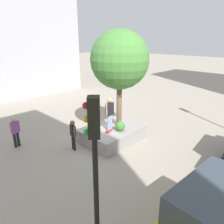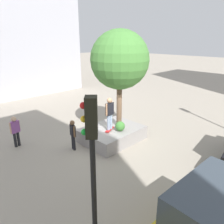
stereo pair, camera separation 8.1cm
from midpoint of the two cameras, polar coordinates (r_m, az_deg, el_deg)
ground_plane at (r=11.70m, az=-1.38°, el=-7.68°), size 120.00×120.00×0.00m
planter_ledge at (r=11.67m, az=0.20°, el=-5.82°), size 3.10×2.39×0.70m
plaza_tree at (r=10.91m, az=2.27°, el=13.54°), size 2.93×2.93×5.00m
boxwood_shrub at (r=11.10m, az=2.36°, el=-3.77°), size 0.50×0.50×0.50m
skateboard at (r=11.19m, az=-0.40°, el=-4.65°), size 0.82×0.51×0.07m
skateboarder at (r=10.83m, az=-0.41°, el=0.14°), size 0.57×0.26×1.69m
traffic_light_corner at (r=4.64m, az=-4.76°, el=-11.79°), size 0.37×0.37×4.19m
bystander_watching at (r=10.67m, az=-10.10°, el=-5.46°), size 0.28×0.50×1.54m
passerby_with_bag at (r=11.80m, az=-24.07°, el=-4.22°), size 0.54×0.26×1.61m
plaza_lowrise_south at (r=24.83m, az=-23.82°, el=21.18°), size 9.46×7.53×13.69m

